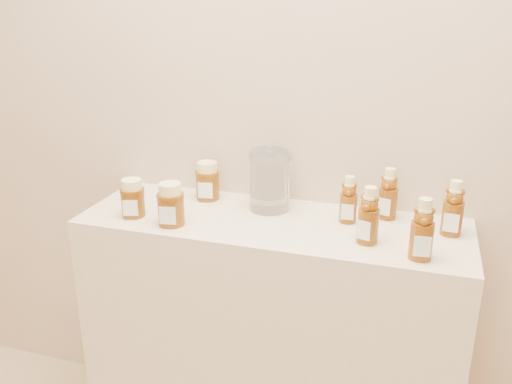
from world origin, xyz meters
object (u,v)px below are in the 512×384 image
(bear_bottle_front_left, at_px, (369,212))
(glass_canister, at_px, (270,178))
(display_table, at_px, (271,343))
(honey_jar_left, at_px, (133,198))
(bear_bottle_back_left, at_px, (349,196))

(bear_bottle_front_left, relative_size, glass_canister, 0.88)
(display_table, relative_size, glass_canister, 5.69)
(display_table, height_order, honey_jar_left, honey_jar_left)
(honey_jar_left, distance_m, glass_canister, 0.44)
(bear_bottle_front_left, distance_m, honey_jar_left, 0.73)
(display_table, relative_size, bear_bottle_back_left, 7.24)
(glass_canister, bearing_deg, display_table, -69.52)
(glass_canister, bearing_deg, bear_bottle_front_left, -25.75)
(honey_jar_left, height_order, glass_canister, glass_canister)
(bear_bottle_back_left, relative_size, glass_canister, 0.79)
(bear_bottle_front_left, bearing_deg, bear_bottle_back_left, 138.21)
(bear_bottle_back_left, distance_m, bear_bottle_front_left, 0.15)
(bear_bottle_back_left, distance_m, glass_canister, 0.26)
(display_table, bearing_deg, honey_jar_left, -167.73)
(bear_bottle_front_left, distance_m, glass_canister, 0.37)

